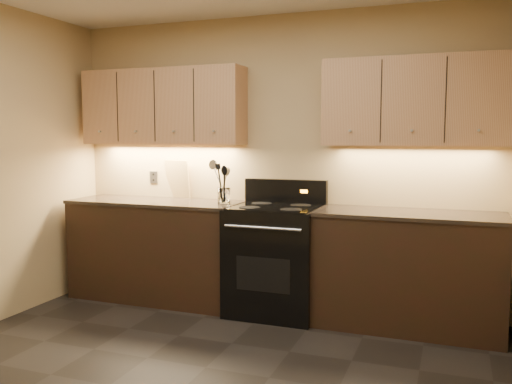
{
  "coord_description": "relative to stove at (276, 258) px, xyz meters",
  "views": [
    {
      "loc": [
        1.51,
        -2.67,
        1.53
      ],
      "look_at": [
        -0.02,
        1.45,
        1.07
      ],
      "focal_mm": 38.0,
      "sensor_mm": 36.0,
      "label": 1
    }
  ],
  "objects": [
    {
      "name": "stove",
      "position": [
        0.0,
        0.0,
        0.0
      ],
      "size": [
        0.76,
        0.68,
        1.14
      ],
      "color": "black",
      "rests_on": "ground"
    },
    {
      "name": "wall_back",
      "position": [
        -0.08,
        0.32,
        0.82
      ],
      "size": [
        4.0,
        0.04,
        2.6
      ],
      "primitive_type": "cube",
      "color": "tan",
      "rests_on": "ground"
    },
    {
      "name": "utensil_crock",
      "position": [
        -0.5,
        0.04,
        0.51
      ],
      "size": [
        0.15,
        0.15,
        0.14
      ],
      "color": "white",
      "rests_on": "counter_left"
    },
    {
      "name": "outlet_plate",
      "position": [
        -1.38,
        0.31,
        0.64
      ],
      "size": [
        0.08,
        0.01,
        0.12
      ],
      "primitive_type": "cube",
      "color": "#B2B5BA",
      "rests_on": "wall_back"
    },
    {
      "name": "cutting_board",
      "position": [
        -1.1,
        0.29,
        0.63
      ],
      "size": [
        0.29,
        0.13,
        0.37
      ],
      "primitive_type": "cube",
      "rotation": [
        0.1,
        0.0,
        -0.27
      ],
      "color": "tan",
      "rests_on": "counter_left"
    },
    {
      "name": "upper_cab_right",
      "position": [
        1.1,
        0.17,
        1.32
      ],
      "size": [
        1.44,
        0.3,
        0.7
      ],
      "primitive_type": "cube",
      "color": "tan",
      "rests_on": "wall_back"
    },
    {
      "name": "black_spoon",
      "position": [
        -0.5,
        0.05,
        0.63
      ],
      "size": [
        0.09,
        0.13,
        0.33
      ],
      "primitive_type": null,
      "rotation": [
        0.22,
        0.11,
        -0.01
      ],
      "color": "black",
      "rests_on": "utensil_crock"
    },
    {
      "name": "counter_left",
      "position": [
        -1.18,
        0.02,
        -0.01
      ],
      "size": [
        1.62,
        0.62,
        0.93
      ],
      "color": "black",
      "rests_on": "ground"
    },
    {
      "name": "steel_skimmer",
      "position": [
        -0.47,
        0.03,
        0.67
      ],
      "size": [
        0.28,
        0.18,
        0.4
      ],
      "primitive_type": null,
      "rotation": [
        -0.14,
        -0.51,
        -0.13
      ],
      "color": "silver",
      "rests_on": "utensil_crock"
    },
    {
      "name": "counter_right",
      "position": [
        1.1,
        0.02,
        -0.01
      ],
      "size": [
        1.46,
        0.62,
        0.93
      ],
      "color": "black",
      "rests_on": "ground"
    },
    {
      "name": "black_turner",
      "position": [
        -0.5,
        0.01,
        0.64
      ],
      "size": [
        0.17,
        0.15,
        0.37
      ],
      "primitive_type": null,
      "rotation": [
        -0.21,
        -0.15,
        0.35
      ],
      "color": "black",
      "rests_on": "utensil_crock"
    },
    {
      "name": "wooden_spoon",
      "position": [
        -0.53,
        0.02,
        0.62
      ],
      "size": [
        0.11,
        0.15,
        0.32
      ],
      "primitive_type": null,
      "rotation": [
        -0.23,
        0.21,
        0.28
      ],
      "color": "tan",
      "rests_on": "utensil_crock"
    },
    {
      "name": "upper_cab_left",
      "position": [
        -1.18,
        0.17,
        1.32
      ],
      "size": [
        1.6,
        0.3,
        0.7
      ],
      "primitive_type": "cube",
      "color": "tan",
      "rests_on": "wall_back"
    }
  ]
}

